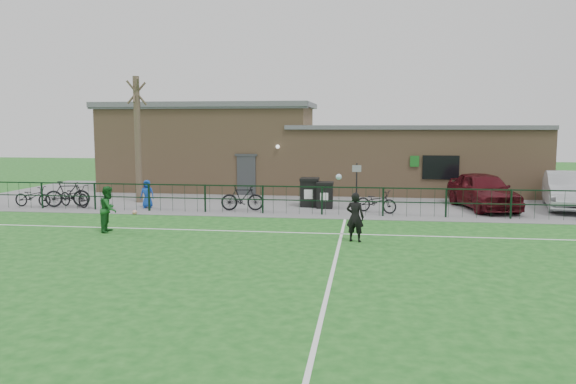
# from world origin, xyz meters

# --- Properties ---
(ground) EXTENTS (90.00, 90.00, 0.00)m
(ground) POSITION_xyz_m (0.00, 0.00, 0.00)
(ground) COLOR #19561A
(ground) RESTS_ON ground
(paving_strip) EXTENTS (34.00, 13.00, 0.02)m
(paving_strip) POSITION_xyz_m (0.00, 13.50, 0.01)
(paving_strip) COLOR slate
(paving_strip) RESTS_ON ground
(pitch_line_touch) EXTENTS (28.00, 0.10, 0.01)m
(pitch_line_touch) POSITION_xyz_m (0.00, 7.80, 0.00)
(pitch_line_touch) COLOR white
(pitch_line_touch) RESTS_ON ground
(pitch_line_mid) EXTENTS (28.00, 0.10, 0.01)m
(pitch_line_mid) POSITION_xyz_m (0.00, 4.00, 0.00)
(pitch_line_mid) COLOR white
(pitch_line_mid) RESTS_ON ground
(pitch_line_perp) EXTENTS (0.10, 16.00, 0.01)m
(pitch_line_perp) POSITION_xyz_m (2.00, 0.00, 0.00)
(pitch_line_perp) COLOR white
(pitch_line_perp) RESTS_ON ground
(perimeter_fence) EXTENTS (28.00, 0.10, 1.20)m
(perimeter_fence) POSITION_xyz_m (0.00, 8.00, 0.60)
(perimeter_fence) COLOR black
(perimeter_fence) RESTS_ON ground
(bare_tree) EXTENTS (0.30, 0.30, 6.00)m
(bare_tree) POSITION_xyz_m (-8.00, 10.50, 3.00)
(bare_tree) COLOR #4D3D2E
(bare_tree) RESTS_ON ground
(wheelie_bin_left) EXTENTS (0.83, 0.93, 1.21)m
(wheelie_bin_left) POSITION_xyz_m (0.24, 10.33, 0.63)
(wheelie_bin_left) COLOR black
(wheelie_bin_left) RESTS_ON paving_strip
(wheelie_bin_right) EXTENTS (0.73, 0.83, 1.08)m
(wheelie_bin_right) POSITION_xyz_m (0.97, 9.93, 0.56)
(wheelie_bin_right) COLOR black
(wheelie_bin_right) RESTS_ON paving_strip
(sign_post) EXTENTS (0.07, 0.07, 2.00)m
(sign_post) POSITION_xyz_m (2.37, 10.25, 1.02)
(sign_post) COLOR black
(sign_post) RESTS_ON paving_strip
(car_maroon) EXTENTS (2.88, 5.09, 1.63)m
(car_maroon) POSITION_xyz_m (7.93, 10.60, 0.84)
(car_maroon) COLOR #490D13
(car_maroon) RESTS_ON paving_strip
(car_silver) EXTENTS (2.74, 5.26, 1.65)m
(car_silver) POSITION_xyz_m (11.63, 11.11, 0.84)
(car_silver) COLOR #A4A6AB
(car_silver) RESTS_ON paving_strip
(bicycle_a) EXTENTS (1.79, 0.67, 0.93)m
(bicycle_a) POSITION_xyz_m (-12.22, 8.43, 0.48)
(bicycle_a) COLOR black
(bicycle_a) RESTS_ON paving_strip
(bicycle_b) EXTENTS (2.04, 1.09, 1.18)m
(bicycle_b) POSITION_xyz_m (-10.62, 8.59, 0.61)
(bicycle_b) COLOR black
(bicycle_b) RESTS_ON paving_strip
(bicycle_c) EXTENTS (2.05, 1.42, 1.02)m
(bicycle_c) POSITION_xyz_m (-10.30, 8.61, 0.53)
(bicycle_c) COLOR black
(bicycle_c) RESTS_ON paving_strip
(bicycle_d) EXTENTS (1.91, 0.77, 1.12)m
(bicycle_d) POSITION_xyz_m (-2.51, 8.62, 0.58)
(bicycle_d) COLOR black
(bicycle_d) RESTS_ON paving_strip
(bicycle_e) EXTENTS (1.91, 1.33, 0.95)m
(bicycle_e) POSITION_xyz_m (3.25, 8.87, 0.50)
(bicycle_e) COLOR black
(bicycle_e) RESTS_ON paving_strip
(spectator_child) EXTENTS (0.66, 0.47, 1.26)m
(spectator_child) POSITION_xyz_m (-6.92, 8.80, 0.65)
(spectator_child) COLOR #1240AD
(spectator_child) RESTS_ON paving_strip
(goalkeeper_kick) EXTENTS (1.12, 3.39, 1.91)m
(goalkeeper_kick) POSITION_xyz_m (2.46, 2.89, 0.82)
(goalkeeper_kick) COLOR black
(goalkeeper_kick) RESTS_ON ground
(outfield_player) EXTENTS (0.70, 0.85, 1.61)m
(outfield_player) POSITION_xyz_m (-6.08, 3.29, 0.80)
(outfield_player) COLOR #185720
(outfield_player) RESTS_ON ground
(ball_ground) EXTENTS (0.20, 0.20, 0.20)m
(ball_ground) POSITION_xyz_m (-6.75, 7.01, 0.10)
(ball_ground) COLOR white
(ball_ground) RESTS_ON ground
(clubhouse) EXTENTS (24.25, 5.40, 4.96)m
(clubhouse) POSITION_xyz_m (-0.88, 16.50, 2.22)
(clubhouse) COLOR #9C7A57
(clubhouse) RESTS_ON ground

